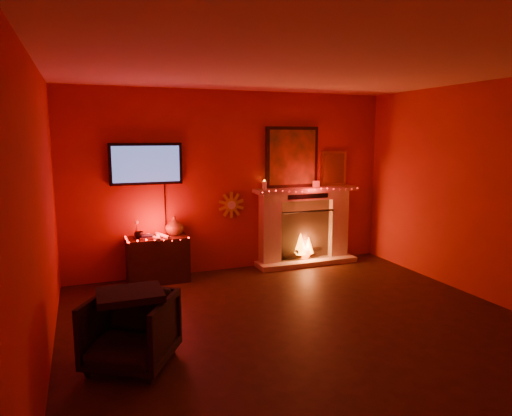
% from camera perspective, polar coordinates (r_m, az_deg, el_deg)
% --- Properties ---
extents(room, '(5.00, 5.00, 5.00)m').
position_cam_1_polar(room, '(4.62, 6.98, 0.40)').
color(room, black).
rests_on(room, ground).
extents(floor, '(5.00, 5.00, 0.00)m').
position_cam_1_polar(floor, '(5.00, 6.68, -15.07)').
color(floor, black).
rests_on(floor, ground).
extents(fireplace, '(1.72, 0.40, 2.18)m').
position_cam_1_polar(fireplace, '(7.33, 6.03, -1.35)').
color(fireplace, beige).
rests_on(fireplace, floor).
extents(tv, '(1.00, 0.07, 1.24)m').
position_cam_1_polar(tv, '(6.55, -13.57, 5.35)').
color(tv, black).
rests_on(tv, room).
extents(sunburst_clock, '(0.40, 0.03, 0.40)m').
position_cam_1_polar(sunburst_clock, '(6.92, -3.10, 0.38)').
color(sunburst_clock, gold).
rests_on(sunburst_clock, room).
extents(console_table, '(0.84, 0.51, 0.91)m').
position_cam_1_polar(console_table, '(6.58, -12.08, -5.91)').
color(console_table, black).
rests_on(console_table, floor).
extents(armchair, '(0.96, 0.97, 0.65)m').
position_cam_1_polar(armchair, '(4.33, -15.35, -14.61)').
color(armchair, black).
rests_on(armchair, floor).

